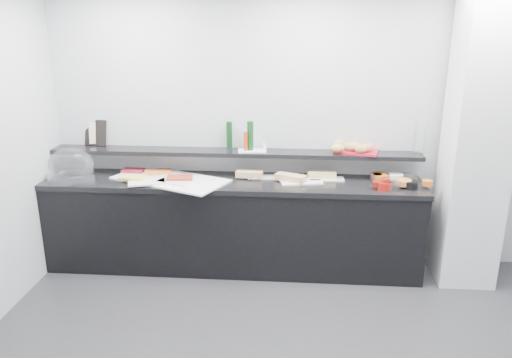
# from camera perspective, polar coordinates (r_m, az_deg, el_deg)

# --- Properties ---
(back_wall) EXTENTS (5.00, 0.02, 2.70)m
(back_wall) POSITION_cam_1_polar(r_m,az_deg,el_deg) (4.90, 5.79, 5.72)
(back_wall) COLOR #B2B5BA
(back_wall) RESTS_ON ground
(column) EXTENTS (0.50, 0.50, 2.70)m
(column) POSITION_cam_1_polar(r_m,az_deg,el_deg) (4.83, 23.98, 4.12)
(column) COLOR silver
(column) RESTS_ON ground
(buffet_cabinet) EXTENTS (3.60, 0.60, 0.85)m
(buffet_cabinet) POSITION_cam_1_polar(r_m,az_deg,el_deg) (4.93, -2.68, -5.44)
(buffet_cabinet) COLOR black
(buffet_cabinet) RESTS_ON ground
(counter_top) EXTENTS (3.62, 0.62, 0.05)m
(counter_top) POSITION_cam_1_polar(r_m,az_deg,el_deg) (4.77, -2.76, -0.46)
(counter_top) COLOR black
(counter_top) RESTS_ON buffet_cabinet
(wall_shelf) EXTENTS (3.60, 0.25, 0.04)m
(wall_shelf) POSITION_cam_1_polar(r_m,az_deg,el_deg) (4.86, -2.54, 3.04)
(wall_shelf) COLOR black
(wall_shelf) RESTS_ON back_wall
(cloche_base) EXTENTS (0.50, 0.43, 0.04)m
(cloche_base) POSITION_cam_1_polar(r_m,az_deg,el_deg) (5.18, -20.36, 0.43)
(cloche_base) COLOR silver
(cloche_base) RESTS_ON counter_top
(cloche_dome) EXTENTS (0.46, 0.32, 0.34)m
(cloche_dome) POSITION_cam_1_polar(r_m,az_deg,el_deg) (5.14, -20.37, 1.51)
(cloche_dome) COLOR white
(cloche_dome) RESTS_ON cloche_base
(linen_runner) EXTENTS (1.20, 0.91, 0.01)m
(linen_runner) POSITION_cam_1_polar(r_m,az_deg,el_deg) (4.84, -9.78, -0.04)
(linen_runner) COLOR white
(linen_runner) RESTS_ON counter_top
(platter_meat_a) EXTENTS (0.32, 0.25, 0.01)m
(platter_meat_a) POSITION_cam_1_polar(r_m,az_deg,el_deg) (5.07, -13.58, 0.72)
(platter_meat_a) COLOR white
(platter_meat_a) RESTS_ON linen_runner
(food_meat_a) EXTENTS (0.22, 0.14, 0.02)m
(food_meat_a) POSITION_cam_1_polar(r_m,az_deg,el_deg) (5.08, -13.83, 0.95)
(food_meat_a) COLOR maroon
(food_meat_a) RESTS_ON platter_meat_a
(platter_salmon) EXTENTS (0.37, 0.30, 0.01)m
(platter_salmon) POSITION_cam_1_polar(r_m,az_deg,el_deg) (4.98, -10.54, 0.63)
(platter_salmon) COLOR silver
(platter_salmon) RESTS_ON linen_runner
(food_salmon) EXTENTS (0.29, 0.23, 0.02)m
(food_salmon) POSITION_cam_1_polar(r_m,az_deg,el_deg) (4.98, -11.16, 0.82)
(food_salmon) COLOR orange
(food_salmon) RESTS_ON platter_salmon
(platter_cheese) EXTENTS (0.38, 0.31, 0.01)m
(platter_cheese) POSITION_cam_1_polar(r_m,az_deg,el_deg) (4.76, -12.39, -0.31)
(platter_cheese) COLOR white
(platter_cheese) RESTS_ON linen_runner
(food_cheese) EXTENTS (0.25, 0.17, 0.02)m
(food_cheese) POSITION_cam_1_polar(r_m,az_deg,el_deg) (4.86, -13.87, 0.19)
(food_cheese) COLOR #ECD65B
(food_cheese) RESTS_ON platter_cheese
(platter_meat_b) EXTENTS (0.36, 0.31, 0.01)m
(platter_meat_b) POSITION_cam_1_polar(r_m,az_deg,el_deg) (4.73, -9.18, -0.22)
(platter_meat_b) COLOR white
(platter_meat_b) RESTS_ON linen_runner
(food_meat_b) EXTENTS (0.26, 0.18, 0.02)m
(food_meat_b) POSITION_cam_1_polar(r_m,az_deg,el_deg) (4.76, -8.73, 0.16)
(food_meat_b) COLOR maroon
(food_meat_b) RESTS_ON platter_meat_b
(sandwich_plate_left) EXTENTS (0.36, 0.19, 0.01)m
(sandwich_plate_left) POSITION_cam_1_polar(r_m,az_deg,el_deg) (4.84, 1.58, 0.23)
(sandwich_plate_left) COLOR white
(sandwich_plate_left) RESTS_ON counter_top
(sandwich_food_left) EXTENTS (0.26, 0.12, 0.06)m
(sandwich_food_left) POSITION_cam_1_polar(r_m,az_deg,el_deg) (4.80, -0.78, 0.55)
(sandwich_food_left) COLOR tan
(sandwich_food_left) RESTS_ON sandwich_plate_left
(tongs_left) EXTENTS (0.15, 0.07, 0.01)m
(tongs_left) POSITION_cam_1_polar(r_m,az_deg,el_deg) (4.75, 0.04, 0.03)
(tongs_left) COLOR silver
(tongs_left) RESTS_ON sandwich_plate_left
(sandwich_plate_mid) EXTENTS (0.41, 0.24, 0.01)m
(sandwich_plate_mid) POSITION_cam_1_polar(r_m,az_deg,el_deg) (4.70, 5.21, -0.35)
(sandwich_plate_mid) COLOR white
(sandwich_plate_mid) RESTS_ON counter_top
(sandwich_food_mid) EXTENTS (0.31, 0.22, 0.06)m
(sandwich_food_mid) POSITION_cam_1_polar(r_m,az_deg,el_deg) (4.71, 3.98, 0.16)
(sandwich_food_mid) COLOR tan
(sandwich_food_mid) RESTS_ON sandwich_plate_mid
(tongs_mid) EXTENTS (0.16, 0.04, 0.01)m
(tongs_mid) POSITION_cam_1_polar(r_m,az_deg,el_deg) (4.66, 3.71, -0.32)
(tongs_mid) COLOR #B0B2B7
(tongs_mid) RESTS_ON sandwich_plate_mid
(sandwich_plate_right) EXTENTS (0.33, 0.15, 0.01)m
(sandwich_plate_right) POSITION_cam_1_polar(r_m,az_deg,el_deg) (4.83, 8.05, 0.01)
(sandwich_plate_right) COLOR white
(sandwich_plate_right) RESTS_ON counter_top
(sandwich_food_right) EXTENTS (0.27, 0.11, 0.06)m
(sandwich_food_right) POSITION_cam_1_polar(r_m,az_deg,el_deg) (4.83, 7.53, 0.52)
(sandwich_food_right) COLOR #E2C776
(sandwich_food_right) RESTS_ON sandwich_plate_right
(tongs_right) EXTENTS (0.16, 0.02, 0.01)m
(tongs_right) POSITION_cam_1_polar(r_m,az_deg,el_deg) (4.77, 6.69, 0.01)
(tongs_right) COLOR silver
(tongs_right) RESTS_ON sandwich_plate_right
(bowl_glass_fruit) EXTENTS (0.21, 0.21, 0.07)m
(bowl_glass_fruit) POSITION_cam_1_polar(r_m,az_deg,el_deg) (4.88, 13.83, 0.19)
(bowl_glass_fruit) COLOR silver
(bowl_glass_fruit) RESTS_ON counter_top
(fill_glass_fruit) EXTENTS (0.19, 0.19, 0.05)m
(fill_glass_fruit) POSITION_cam_1_polar(r_m,az_deg,el_deg) (4.86, 14.13, 0.26)
(fill_glass_fruit) COLOR orange
(fill_glass_fruit) RESTS_ON bowl_glass_fruit
(bowl_black_jam) EXTENTS (0.17, 0.17, 0.07)m
(bowl_black_jam) POSITION_cam_1_polar(r_m,az_deg,el_deg) (4.92, 15.52, 0.22)
(bowl_black_jam) COLOR black
(bowl_black_jam) RESTS_ON counter_top
(fill_black_jam) EXTENTS (0.12, 0.12, 0.05)m
(fill_black_jam) POSITION_cam_1_polar(r_m,az_deg,el_deg) (4.86, 13.66, 0.27)
(fill_black_jam) COLOR #60170D
(fill_black_jam) RESTS_ON bowl_black_jam
(bowl_glass_cream) EXTENTS (0.23, 0.23, 0.07)m
(bowl_glass_cream) POSITION_cam_1_polar(r_m,az_deg,el_deg) (4.90, 16.82, 0.02)
(bowl_glass_cream) COLOR white
(bowl_glass_cream) RESTS_ON counter_top
(fill_glass_cream) EXTENTS (0.20, 0.20, 0.05)m
(fill_glass_cream) POSITION_cam_1_polar(r_m,az_deg,el_deg) (4.90, 15.55, 0.29)
(fill_glass_cream) COLOR white
(fill_glass_cream) RESTS_ON bowl_glass_cream
(bowl_red_jam) EXTENTS (0.18, 0.18, 0.07)m
(bowl_red_jam) POSITION_cam_1_polar(r_m,az_deg,el_deg) (4.65, 14.41, -0.72)
(bowl_red_jam) COLOR #9C140E
(bowl_red_jam) RESTS_ON counter_top
(fill_red_jam) EXTENTS (0.12, 0.12, 0.05)m
(fill_red_jam) POSITION_cam_1_polar(r_m,az_deg,el_deg) (4.64, 13.67, -0.54)
(fill_red_jam) COLOR #5A140C
(fill_red_jam) RESTS_ON bowl_red_jam
(bowl_glass_salmon) EXTENTS (0.22, 0.22, 0.07)m
(bowl_glass_salmon) POSITION_cam_1_polar(r_m,az_deg,el_deg) (4.67, 15.10, -0.67)
(bowl_glass_salmon) COLOR silver
(bowl_glass_salmon) RESTS_ON counter_top
(fill_glass_salmon) EXTENTS (0.18, 0.18, 0.05)m
(fill_glass_salmon) POSITION_cam_1_polar(r_m,az_deg,el_deg) (4.75, 16.52, -0.36)
(fill_glass_salmon) COLOR orange
(fill_glass_salmon) RESTS_ON bowl_glass_salmon
(bowl_black_fruit) EXTENTS (0.14, 0.14, 0.07)m
(bowl_black_fruit) POSITION_cam_1_polar(r_m,az_deg,el_deg) (4.73, 17.31, -0.66)
(bowl_black_fruit) COLOR black
(bowl_black_fruit) RESTS_ON counter_top
(fill_black_fruit) EXTENTS (0.11, 0.11, 0.05)m
(fill_black_fruit) POSITION_cam_1_polar(r_m,az_deg,el_deg) (4.79, 19.00, -0.44)
(fill_black_fruit) COLOR #D4621C
(fill_black_fruit) RESTS_ON bowl_black_fruit
(framed_print) EXTENTS (0.24, 0.11, 0.26)m
(framed_print) POSITION_cam_1_polar(r_m,az_deg,el_deg) (5.29, -17.86, 5.07)
(framed_print) COLOR black
(framed_print) RESTS_ON wall_shelf
(print_art) EXTENTS (0.17, 0.08, 0.22)m
(print_art) POSITION_cam_1_polar(r_m,az_deg,el_deg) (5.28, -17.69, 5.05)
(print_art) COLOR #D9A89C
(print_art) RESTS_ON framed_print
(condiment_tray) EXTENTS (0.28, 0.19, 0.01)m
(condiment_tray) POSITION_cam_1_polar(r_m,az_deg,el_deg) (4.83, -0.45, 3.26)
(condiment_tray) COLOR white
(condiment_tray) RESTS_ON wall_shelf
(bottle_green_a) EXTENTS (0.07, 0.07, 0.26)m
(bottle_green_a) POSITION_cam_1_polar(r_m,az_deg,el_deg) (4.89, -3.07, 5.06)
(bottle_green_a) COLOR #0E3414
(bottle_green_a) RESTS_ON condiment_tray
(bottle_brown) EXTENTS (0.06, 0.06, 0.24)m
(bottle_brown) POSITION_cam_1_polar(r_m,az_deg,el_deg) (4.80, -0.65, 4.73)
(bottle_brown) COLOR #361E09
(bottle_brown) RESTS_ON condiment_tray
(bottle_green_b) EXTENTS (0.07, 0.07, 0.28)m
(bottle_green_b) POSITION_cam_1_polar(r_m,az_deg,el_deg) (4.80, -0.66, 4.97)
(bottle_green_b) COLOR #103D18
(bottle_green_b) RESTS_ON condiment_tray
(bottle_hot) EXTENTS (0.05, 0.05, 0.18)m
(bottle_hot) POSITION_cam_1_polar(r_m,az_deg,el_deg) (4.79, -1.18, 4.33)
(bottle_hot) COLOR #B1390C
(bottle_hot) RESTS_ON condiment_tray
(shaker_salt) EXTENTS (0.04, 0.04, 0.07)m
(shaker_salt) POSITION_cam_1_polar(r_m,az_deg,el_deg) (4.85, 1.03, 3.82)
(shaker_salt) COLOR white
(shaker_salt) RESTS_ON condiment_tray
(shaker_pepper) EXTENTS (0.05, 0.05, 0.07)m
(shaker_pepper) POSITION_cam_1_polar(r_m,az_deg,el_deg) (4.83, 1.02, 3.78)
(shaker_pepper) COLOR white
(shaker_pepper) RESTS_ON condiment_tray
(bread_tray) EXTENTS (0.45, 0.37, 0.02)m
(bread_tray) POSITION_cam_1_polar(r_m,az_deg,el_deg) (4.89, 11.39, 3.15)
(bread_tray) COLOR red
(bread_tray) RESTS_ON wall_shelf
(bread_roll_nw) EXTENTS (0.12, 0.08, 0.08)m
(bread_roll_nw) POSITION_cam_1_polar(r_m,az_deg,el_deg) (4.92, 9.43, 3.95)
(bread_roll_nw) COLOR #B38F44
(bread_roll_nw) RESTS_ON bread_tray
(bread_roll_sw) EXTENTS (0.14, 0.10, 0.08)m
(bread_roll_sw) POSITION_cam_1_polar(r_m,az_deg,el_deg) (4.76, 9.29, 3.51)
(bread_roll_sw) COLOR tan
(bread_roll_sw) RESTS_ON bread_tray
(bread_roll_s) EXTENTS (0.13, 0.11, 0.08)m
(bread_roll_s) POSITION_cam_1_polar(r_m,az_deg,el_deg) (4.77, 11.86, 3.39)
(bread_roll_s) COLOR #AF8F42
(bread_roll_s) RESTS_ON bread_tray
(bread_roll_se) EXTENTS (0.15, 0.13, 0.08)m
(bread_roll_se) POSITION_cam_1_polar(r_m,az_deg,el_deg) (4.84, 12.61, 3.52)
(bread_roll_se) COLOR #C57A4B
(bread_roll_se) RESTS_ON bread_tray
(bread_roll_midw) EXTENTS (0.15, 0.13, 0.08)m
(bread_roll_midw) POSITION_cam_1_polar(r_m,az_deg,el_deg) (4.87, 11.19, 3.70)
(bread_roll_midw) COLOR #D18150
(bread_roll_midw) RESTS_ON bread_tray
(bread_roll_mide) EXTENTS (0.15, 0.12, 0.08)m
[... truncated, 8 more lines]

